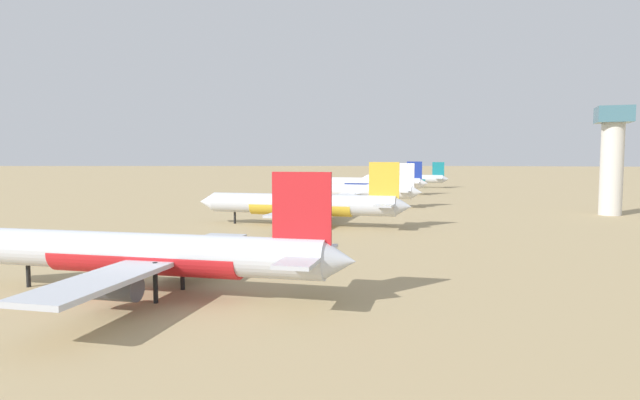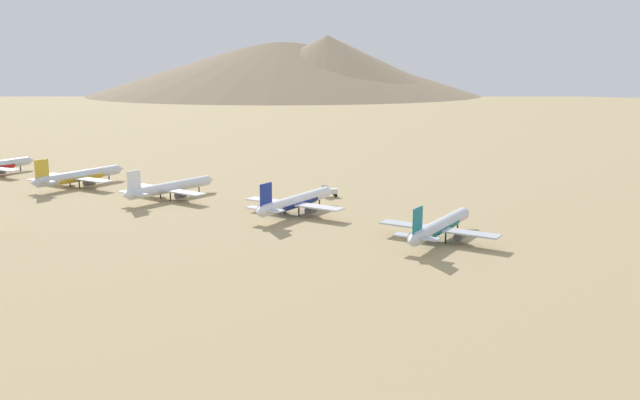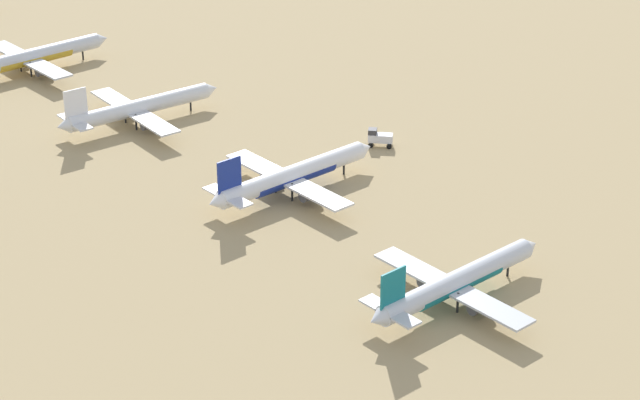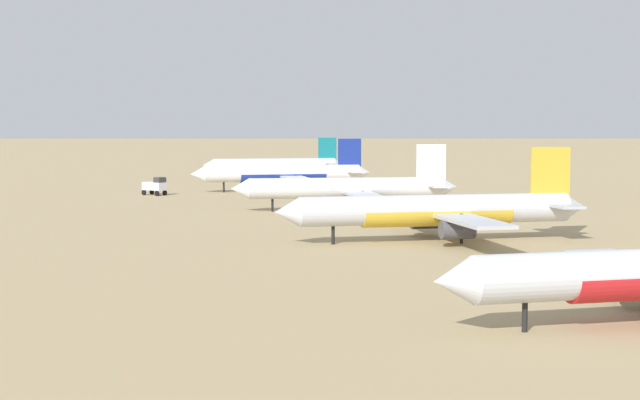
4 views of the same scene
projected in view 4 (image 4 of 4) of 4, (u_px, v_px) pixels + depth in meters
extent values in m
plane|color=tan|center=(342.00, 211.00, 169.33)|extent=(1800.00, 1800.00, 0.00)
cylinder|color=silver|center=(275.00, 165.00, 266.04)|extent=(33.83, 5.34, 3.56)
cone|color=silver|center=(208.00, 165.00, 262.31)|extent=(3.18, 3.64, 3.49)
cone|color=silver|center=(339.00, 164.00, 269.74)|extent=(2.79, 3.34, 3.20)
cube|color=#14727F|center=(327.00, 149.00, 268.73)|extent=(5.16, 0.60, 6.55)
cube|color=#B6BBC5|center=(329.00, 163.00, 269.14)|extent=(3.59, 11.37, 0.34)
cube|color=#B6BBC5|center=(280.00, 167.00, 266.38)|extent=(6.36, 32.02, 0.42)
cylinder|color=#4C4C54|center=(281.00, 173.00, 260.85)|extent=(4.04, 2.36, 2.15)
cylinder|color=#4C4C54|center=(274.00, 171.00, 271.81)|extent=(4.04, 2.36, 2.15)
cylinder|color=black|center=(229.00, 173.00, 263.60)|extent=(0.41, 0.41, 3.58)
cylinder|color=black|center=(285.00, 173.00, 264.31)|extent=(0.41, 0.41, 3.58)
cylinder|color=black|center=(282.00, 172.00, 269.06)|extent=(0.41, 0.41, 3.58)
cylinder|color=#14727F|center=(275.00, 166.00, 266.06)|extent=(18.69, 4.54, 3.56)
cylinder|color=white|center=(283.00, 173.00, 216.85)|extent=(35.24, 5.66, 3.70)
cone|color=white|center=(198.00, 174.00, 212.91)|extent=(3.32, 3.80, 3.63)
cone|color=white|center=(364.00, 173.00, 220.75)|extent=(2.91, 3.48, 3.33)
cube|color=navy|center=(350.00, 154.00, 219.68)|extent=(5.37, 0.64, 6.82)
cube|color=silver|center=(352.00, 171.00, 220.12)|extent=(3.77, 11.85, 0.35)
cube|color=silver|center=(289.00, 176.00, 217.20)|extent=(6.72, 33.36, 0.44)
cylinder|color=#4C4C54|center=(291.00, 184.00, 211.44)|extent=(4.21, 2.47, 2.24)
cylinder|color=#4C4C54|center=(282.00, 181.00, 222.85)|extent=(4.21, 2.47, 2.24)
cylinder|color=black|center=(224.00, 184.00, 214.27)|extent=(0.43, 0.43, 3.72)
cylinder|color=black|center=(296.00, 184.00, 215.05)|extent=(0.43, 0.43, 3.72)
cylinder|color=black|center=(292.00, 182.00, 220.00)|extent=(0.43, 0.43, 3.72)
cylinder|color=navy|center=(283.00, 175.00, 216.87)|extent=(19.48, 4.78, 3.71)
cylinder|color=silver|center=(347.00, 188.00, 168.98)|extent=(34.44, 4.31, 3.63)
cone|color=silver|center=(240.00, 189.00, 166.51)|extent=(3.13, 3.62, 3.56)
cone|color=silver|center=(450.00, 187.00, 171.42)|extent=(2.74, 3.32, 3.27)
cube|color=white|center=(431.00, 163.00, 170.64)|extent=(5.26, 0.44, 6.68)
cube|color=silver|center=(434.00, 185.00, 171.02)|extent=(3.28, 11.52, 0.34)
cube|color=silver|center=(355.00, 191.00, 169.22)|extent=(5.41, 32.55, 0.43)
cylinder|color=#4C4C54|center=(356.00, 202.00, 163.56)|extent=(4.05, 2.27, 2.20)
cylinder|color=#4C4C54|center=(345.00, 197.00, 174.88)|extent=(4.05, 2.27, 2.20)
cylinder|color=black|center=(272.00, 201.00, 167.43)|extent=(0.42, 0.42, 3.65)
cylinder|color=black|center=(363.00, 201.00, 167.01)|extent=(0.42, 0.42, 3.65)
cylinder|color=black|center=(358.00, 199.00, 171.92)|extent=(0.42, 0.42, 3.65)
cylinder|color=silver|center=(436.00, 209.00, 124.58)|extent=(36.11, 5.87, 3.79)
cone|color=silver|center=(287.00, 212.00, 120.50)|extent=(3.41, 3.90, 3.72)
cone|color=silver|center=(575.00, 207.00, 128.61)|extent=(2.99, 3.57, 3.42)
cube|color=gold|center=(550.00, 174.00, 127.51)|extent=(5.50, 0.67, 6.99)
cube|color=#B6BBC5|center=(554.00, 204.00, 127.96)|extent=(3.88, 12.15, 0.36)
cube|color=#B6BBC5|center=(447.00, 214.00, 124.94)|extent=(6.95, 34.19, 0.45)
cylinder|color=#4C4C54|center=(457.00, 230.00, 119.04)|extent=(4.32, 2.54, 2.30)
cylinder|color=#4C4C54|center=(427.00, 220.00, 130.72)|extent=(4.32, 2.54, 2.30)
cylinder|color=black|center=(333.00, 229.00, 121.91)|extent=(0.44, 0.44, 3.81)
cylinder|color=black|center=(461.00, 229.00, 122.75)|extent=(0.44, 0.44, 3.81)
cylinder|color=black|center=(448.00, 224.00, 127.81)|extent=(0.44, 0.44, 3.81)
cylinder|color=gold|center=(436.00, 212.00, 124.60)|extent=(19.96, 4.94, 3.80)
cone|color=silver|center=(453.00, 281.00, 68.96)|extent=(3.40, 3.84, 3.55)
cylinder|color=black|center=(525.00, 307.00, 70.55)|extent=(0.42, 0.42, 3.64)
cube|color=silver|center=(154.00, 186.00, 205.79)|extent=(5.29, 5.31, 1.70)
cube|color=#333338|center=(160.00, 180.00, 204.67)|extent=(2.74, 2.74, 1.10)
cylinder|color=black|center=(165.00, 193.00, 205.65)|extent=(1.02, 1.03, 1.10)
cylinder|color=black|center=(157.00, 193.00, 203.80)|extent=(1.02, 1.03, 1.10)
cylinder|color=black|center=(152.00, 192.00, 207.99)|extent=(1.02, 1.03, 1.10)
cylinder|color=black|center=(144.00, 193.00, 206.15)|extent=(1.02, 1.03, 1.10)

